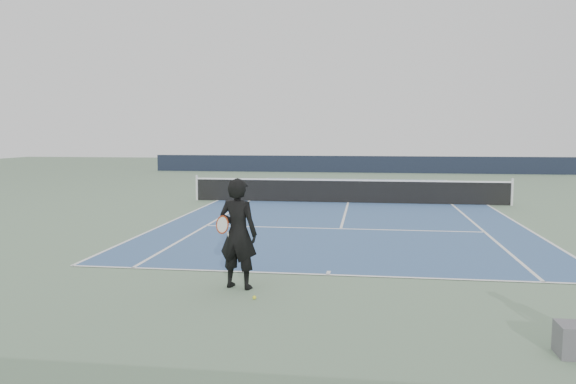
# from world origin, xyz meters

# --- Properties ---
(ground) EXTENTS (80.00, 80.00, 0.00)m
(ground) POSITION_xyz_m (0.00, 0.00, 0.00)
(ground) COLOR slate
(court_surface) EXTENTS (10.97, 23.77, 0.01)m
(court_surface) POSITION_xyz_m (0.00, 0.00, 0.01)
(court_surface) COLOR #395987
(court_surface) RESTS_ON ground
(tennis_net) EXTENTS (12.90, 0.10, 1.07)m
(tennis_net) POSITION_xyz_m (0.00, 0.00, 0.50)
(tennis_net) COLOR silver
(tennis_net) RESTS_ON ground
(windscreen_far) EXTENTS (30.00, 0.25, 1.20)m
(windscreen_far) POSITION_xyz_m (0.00, 17.88, 0.60)
(windscreen_far) COLOR black
(windscreen_far) RESTS_ON ground
(tennis_player) EXTENTS (0.89, 0.72, 2.03)m
(tennis_player) POSITION_xyz_m (-1.57, -13.02, 1.02)
(tennis_player) COLOR black
(tennis_player) RESTS_ON ground
(tennis_ball) EXTENTS (0.07, 0.07, 0.07)m
(tennis_ball) POSITION_xyz_m (-1.14, -13.69, 0.03)
(tennis_ball) COLOR yellow
(tennis_ball) RESTS_ON ground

